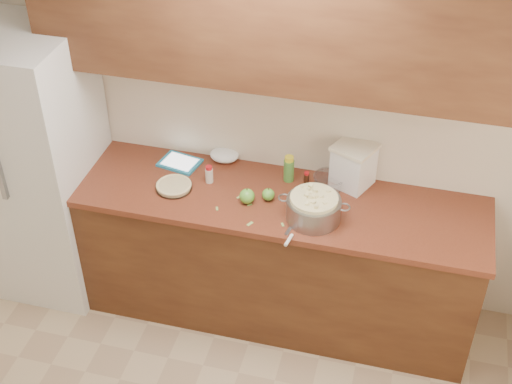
% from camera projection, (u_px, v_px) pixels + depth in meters
% --- Properties ---
extents(room_shell, '(3.60, 3.60, 3.60)m').
position_uv_depth(room_shell, '(172.00, 342.00, 2.81)').
color(room_shell, tan).
rests_on(room_shell, ground).
extents(counter_run, '(2.64, 0.68, 0.92)m').
position_uv_depth(counter_run, '(262.00, 254.00, 4.45)').
color(counter_run, '#583218').
rests_on(counter_run, ground).
extents(upper_cabinets, '(2.60, 0.34, 0.70)m').
position_uv_depth(upper_cabinets, '(271.00, 20.00, 3.66)').
color(upper_cabinets, brown).
rests_on(upper_cabinets, room_shell).
extents(fridge, '(0.70, 0.70, 1.80)m').
position_uv_depth(fridge, '(38.00, 166.00, 4.44)').
color(fridge, silver).
rests_on(fridge, ground).
extents(pie, '(0.22, 0.22, 0.04)m').
position_uv_depth(pie, '(174.00, 186.00, 4.22)').
color(pie, silver).
rests_on(pie, counter_run).
extents(colander, '(0.41, 0.31, 0.15)m').
position_uv_depth(colander, '(314.00, 208.00, 3.96)').
color(colander, gray).
rests_on(colander, counter_run).
extents(flour_canister, '(0.29, 0.29, 0.27)m').
position_uv_depth(flour_canister, '(353.00, 165.00, 4.18)').
color(flour_canister, white).
rests_on(flour_canister, counter_run).
extents(tablet, '(0.27, 0.23, 0.02)m').
position_uv_depth(tablet, '(180.00, 163.00, 4.42)').
color(tablet, teal).
rests_on(tablet, counter_run).
extents(paring_knife, '(0.05, 0.20, 0.02)m').
position_uv_depth(paring_knife, '(289.00, 239.00, 3.86)').
color(paring_knife, gray).
rests_on(paring_knife, counter_run).
extents(lemon_bottle, '(0.06, 0.06, 0.17)m').
position_uv_depth(lemon_bottle, '(289.00, 169.00, 4.25)').
color(lemon_bottle, '#4C8C38').
rests_on(lemon_bottle, counter_run).
extents(cinnamon_shaker, '(0.05, 0.05, 0.11)m').
position_uv_depth(cinnamon_shaker, '(209.00, 175.00, 4.25)').
color(cinnamon_shaker, beige).
rests_on(cinnamon_shaker, counter_run).
extents(vanilla_bottle, '(0.03, 0.03, 0.09)m').
position_uv_depth(vanilla_bottle, '(306.00, 179.00, 4.23)').
color(vanilla_bottle, black).
rests_on(vanilla_bottle, counter_run).
extents(mixing_bowl, '(0.19, 0.19, 0.07)m').
position_uv_depth(mixing_bowl, '(329.00, 180.00, 4.23)').
color(mixing_bowl, silver).
rests_on(mixing_bowl, counter_run).
extents(paper_towel, '(0.22, 0.20, 0.08)m').
position_uv_depth(paper_towel, '(224.00, 155.00, 4.44)').
color(paper_towel, white).
rests_on(paper_towel, counter_run).
extents(apple_left, '(0.09, 0.09, 0.10)m').
position_uv_depth(apple_left, '(247.00, 196.00, 4.10)').
color(apple_left, '#60B037').
rests_on(apple_left, counter_run).
extents(apple_center, '(0.07, 0.07, 0.09)m').
position_uv_depth(apple_center, '(268.00, 195.00, 4.12)').
color(apple_center, '#60B037').
rests_on(apple_center, counter_run).
extents(peel_a, '(0.03, 0.03, 0.00)m').
position_uv_depth(peel_a, '(250.00, 205.00, 4.10)').
color(peel_a, '#8EAF55').
rests_on(peel_a, counter_run).
extents(peel_b, '(0.02, 0.04, 0.00)m').
position_uv_depth(peel_b, '(217.00, 209.00, 4.08)').
color(peel_b, '#8EAF55').
rests_on(peel_b, counter_run).
extents(peel_c, '(0.03, 0.04, 0.00)m').
position_uv_depth(peel_c, '(250.00, 224.00, 3.97)').
color(peel_c, '#8EAF55').
rests_on(peel_c, counter_run).
extents(peel_d, '(0.03, 0.03, 0.00)m').
position_uv_depth(peel_d, '(283.00, 225.00, 3.96)').
color(peel_d, '#8EAF55').
rests_on(peel_d, counter_run).
extents(peel_e, '(0.03, 0.03, 0.00)m').
position_uv_depth(peel_e, '(239.00, 197.00, 4.16)').
color(peel_e, '#8EAF55').
rests_on(peel_e, counter_run).
extents(peel_f, '(0.03, 0.04, 0.00)m').
position_uv_depth(peel_f, '(292.00, 214.00, 4.03)').
color(peel_f, '#8EAF55').
rests_on(peel_f, counter_run).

